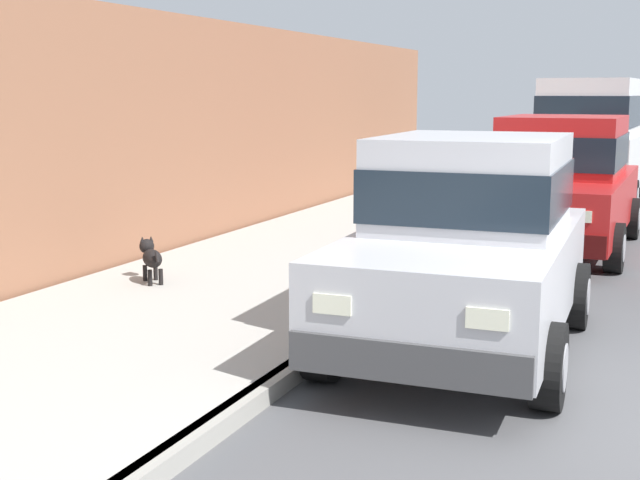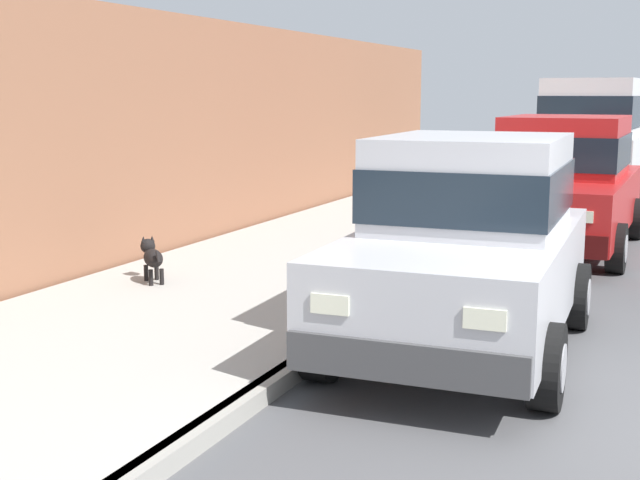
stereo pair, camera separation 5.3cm
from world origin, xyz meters
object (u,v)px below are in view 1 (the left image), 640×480
(car_white_van, at_px, (593,135))
(car_grey_hatchback, at_px, (616,141))
(car_red_sedan, at_px, (561,182))
(car_silver_hatchback, at_px, (467,241))
(dog_black, at_px, (151,257))

(car_white_van, height_order, car_grey_hatchback, car_white_van)
(car_white_van, bearing_deg, car_grey_hatchback, 89.52)
(car_red_sedan, bearing_deg, car_white_van, 91.43)
(car_red_sedan, xyz_separation_m, car_grey_hatchback, (-0.10, 11.41, -0.01))
(car_silver_hatchback, relative_size, dog_black, 6.66)
(car_silver_hatchback, height_order, car_grey_hatchback, same)
(car_red_sedan, distance_m, car_white_van, 5.86)
(dog_black, bearing_deg, car_white_van, 70.70)
(car_white_van, bearing_deg, car_red_sedan, -88.57)
(car_red_sedan, relative_size, car_grey_hatchback, 1.20)
(dog_black, bearing_deg, car_red_sedan, 50.79)
(car_grey_hatchback, relative_size, dog_black, 6.67)
(car_grey_hatchback, xyz_separation_m, dog_black, (-3.74, -16.12, -0.55))
(car_red_sedan, bearing_deg, dog_black, -129.21)
(dog_black, bearing_deg, car_grey_hatchback, 76.93)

